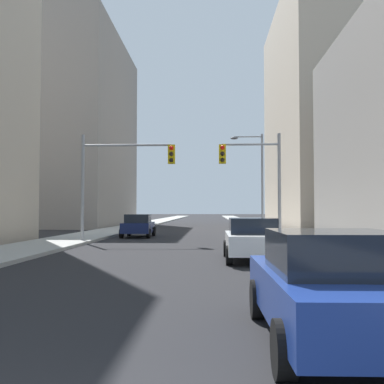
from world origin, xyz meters
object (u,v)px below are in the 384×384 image
(traffic_signal_near_left, at_px, (123,168))
(sedan_blue, at_px, (332,286))
(sedan_white, at_px, (252,239))
(traffic_signal_near_right, at_px, (253,169))
(sedan_navy, at_px, (138,225))

(traffic_signal_near_left, bearing_deg, sedan_blue, -70.54)
(sedan_white, bearing_deg, traffic_signal_near_right, 84.26)
(sedan_navy, relative_size, traffic_signal_near_left, 0.71)
(sedan_white, relative_size, sedan_navy, 0.99)
(traffic_signal_near_right, bearing_deg, sedan_blue, -92.09)
(sedan_white, relative_size, traffic_signal_near_left, 0.70)
(traffic_signal_near_left, bearing_deg, traffic_signal_near_right, -0.01)
(traffic_signal_near_left, relative_size, traffic_signal_near_right, 1.00)
(sedan_navy, relative_size, traffic_signal_near_right, 0.71)
(sedan_white, height_order, traffic_signal_near_right, traffic_signal_near_right)
(sedan_white, bearing_deg, traffic_signal_near_left, 126.68)
(traffic_signal_near_left, height_order, traffic_signal_near_right, same)
(traffic_signal_near_left, xyz_separation_m, traffic_signal_near_right, (7.15, -0.00, -0.09))
(sedan_white, xyz_separation_m, traffic_signal_near_right, (0.85, 8.45, 3.25))
(sedan_blue, xyz_separation_m, sedan_white, (-0.18, 9.88, 0.00))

